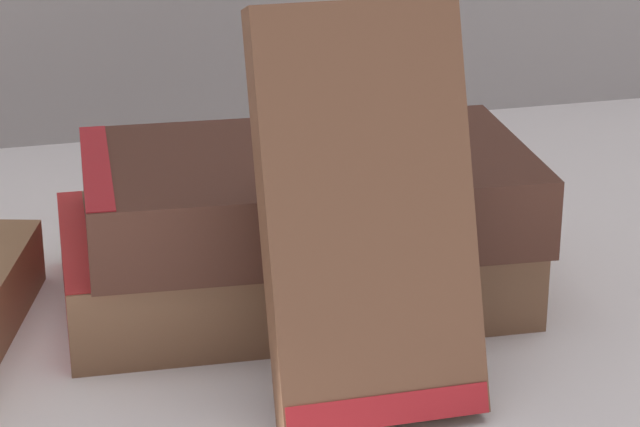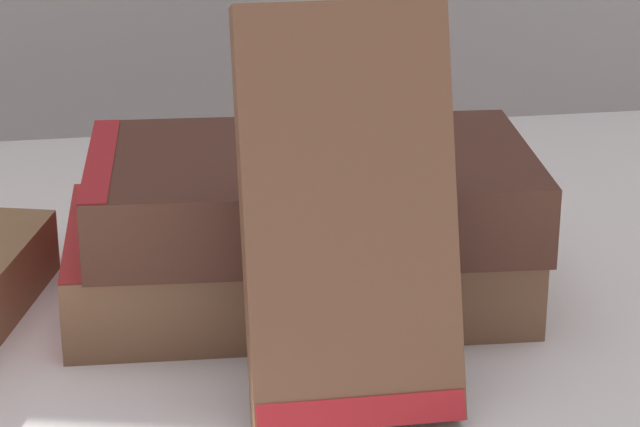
# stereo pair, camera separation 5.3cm
# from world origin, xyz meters

# --- Properties ---
(ground_plane) EXTENTS (3.00, 3.00, 0.00)m
(ground_plane) POSITION_xyz_m (0.00, 0.00, 0.00)
(ground_plane) COLOR silver
(book_flat_bottom) EXTENTS (0.21, 0.13, 0.04)m
(book_flat_bottom) POSITION_xyz_m (0.00, 0.06, 0.02)
(book_flat_bottom) COLOR brown
(book_flat_bottom) RESTS_ON ground_plane
(book_flat_top) EXTENTS (0.21, 0.13, 0.04)m
(book_flat_top) POSITION_xyz_m (0.01, 0.06, 0.05)
(book_flat_top) COLOR #422319
(book_flat_top) RESTS_ON book_flat_bottom
(book_leaning_front) EXTENTS (0.08, 0.07, 0.16)m
(book_leaning_front) POSITION_xyz_m (0.02, -0.04, 0.07)
(book_leaning_front) COLOR brown
(book_leaning_front) RESTS_ON ground_plane
(pocket_watch) EXTENTS (0.05, 0.06, 0.01)m
(pocket_watch) POSITION_xyz_m (0.04, 0.05, 0.08)
(pocket_watch) COLOR silver
(pocket_watch) RESTS_ON book_flat_top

